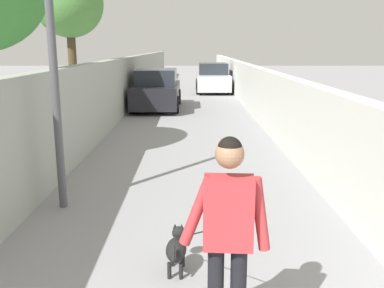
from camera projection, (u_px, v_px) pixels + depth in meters
ground_plane at (188, 116)px, 14.90m from camera, size 80.00×80.00×0.00m
wall_left at (109, 94)px, 12.73m from camera, size 48.00×0.30×1.99m
fence_right at (267, 99)px, 12.76m from camera, size 48.00×0.30×1.70m
tree_left_mid at (69, 5)px, 13.10m from camera, size 2.12×2.12×4.77m
person_skateboarder at (228, 225)px, 3.23m from camera, size 0.25×0.71×1.67m
dog at (177, 248)px, 4.55m from camera, size 1.48×0.58×1.06m
car_near at (157, 90)px, 16.51m from camera, size 4.04×1.80×1.54m
car_far at (213, 79)px, 22.63m from camera, size 3.94×1.80×1.54m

